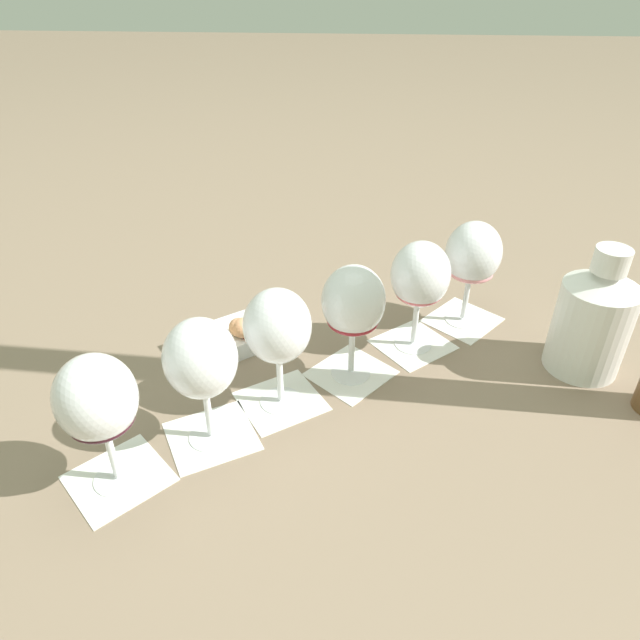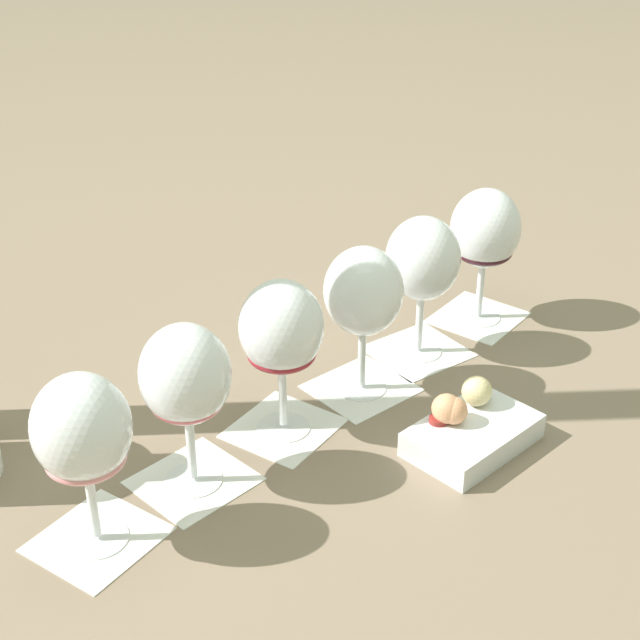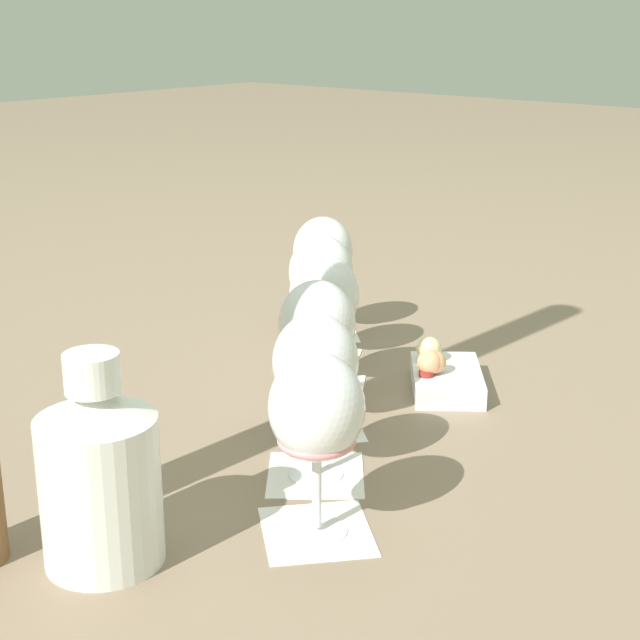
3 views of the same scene
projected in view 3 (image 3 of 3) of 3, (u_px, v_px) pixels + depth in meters
name	position (u px, v px, depth m)	size (l,w,h in m)	color
ground_plane	(319.00, 408.00, 1.26)	(8.00, 8.00, 0.00)	#7F6B56
tasting_card_0	(317.00, 531.00, 0.96)	(0.15, 0.15, 0.00)	white
tasting_card_1	(316.00, 474.00, 1.08)	(0.15, 0.15, 0.00)	white
tasting_card_2	(317.00, 426.00, 1.20)	(0.15, 0.15, 0.00)	white
tasting_card_3	(324.00, 389.00, 1.32)	(0.15, 0.15, 0.00)	white
tasting_card_4	(321.00, 359.00, 1.43)	(0.15, 0.15, 0.00)	white
tasting_card_5	(323.00, 332.00, 1.55)	(0.15, 0.15, 0.00)	white
wine_glass_0	(317.00, 414.00, 0.92)	(0.09, 0.09, 0.18)	white
wine_glass_1	(315.00, 369.00, 1.04)	(0.09, 0.09, 0.18)	white
wine_glass_2	(317.00, 330.00, 1.16)	(0.09, 0.09, 0.18)	white
wine_glass_3	(324.00, 301.00, 1.28)	(0.09, 0.09, 0.18)	white
wine_glass_4	(321.00, 278.00, 1.39)	(0.09, 0.09, 0.18)	white
wine_glass_5	(323.00, 256.00, 1.51)	(0.09, 0.09, 0.18)	white
ceramic_vase	(100.00, 474.00, 0.89)	(0.11, 0.11, 0.20)	white
snack_dish	(443.00, 375.00, 1.31)	(0.16, 0.17, 0.06)	silver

